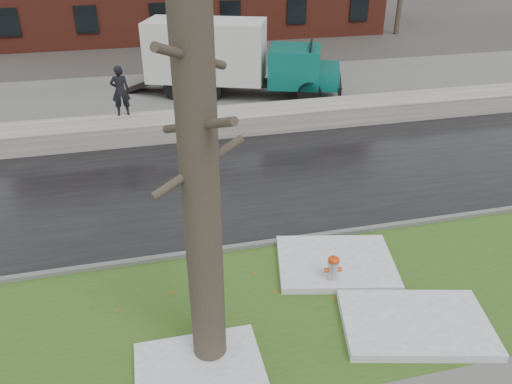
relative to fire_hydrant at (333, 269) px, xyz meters
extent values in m
plane|color=#47423D|center=(-1.52, 0.79, -0.45)|extent=(120.00, 120.00, 0.00)
cube|color=#2F511B|center=(-1.52, -0.46, -0.43)|extent=(60.00, 4.50, 0.04)
cube|color=black|center=(-1.52, 5.29, -0.43)|extent=(60.00, 7.00, 0.03)
cube|color=slate|center=(-1.52, 13.79, -0.43)|extent=(60.00, 9.00, 0.03)
cube|color=slate|center=(-1.52, 1.79, -0.38)|extent=(60.00, 0.15, 0.14)
cube|color=#BBB6AB|center=(-1.52, 9.49, -0.07)|extent=(60.00, 1.60, 0.75)
cylinder|color=#AEB1B6|center=(0.00, 0.00, -0.08)|extent=(0.24, 0.24, 0.66)
ellipsoid|color=red|center=(0.00, 0.00, 0.25)|extent=(0.28, 0.28, 0.15)
cylinder|color=red|center=(0.00, 0.00, 0.33)|extent=(0.05, 0.05, 0.05)
cylinder|color=red|center=(-0.14, 0.01, -0.01)|extent=(0.10, 0.11, 0.10)
cylinder|color=red|center=(0.13, -0.02, -0.01)|extent=(0.10, 0.11, 0.10)
cylinder|color=#AEB1B6|center=(0.01, 0.13, -0.01)|extent=(0.14, 0.11, 0.13)
cylinder|color=brown|center=(-2.88, -1.36, 3.29)|extent=(0.59, 0.59, 7.39)
cylinder|color=brown|center=(-2.88, -1.36, 4.03)|extent=(0.90, 1.71, 0.77)
cylinder|color=brown|center=(-2.88, -1.36, 4.98)|extent=(1.14, 1.34, 0.70)
cylinder|color=brown|center=(-2.88, -1.36, 3.39)|extent=(1.48, 0.65, 0.66)
cube|color=black|center=(0.66, 13.74, 0.17)|extent=(7.39, 3.56, 0.21)
cube|color=silver|center=(-0.48, 14.18, 1.53)|extent=(5.60, 4.01, 2.55)
cube|color=#0B695F|center=(3.18, 12.79, 0.97)|extent=(2.83, 2.89, 1.60)
cube|color=#0B695F|center=(4.46, 12.31, 0.59)|extent=(1.79, 2.34, 0.85)
cube|color=black|center=(3.79, 12.56, 1.53)|extent=(0.74, 1.79, 0.85)
cube|color=black|center=(-3.39, 15.28, -0.14)|extent=(1.91, 1.63, 0.63)
cylinder|color=black|center=(3.49, 11.61, 0.07)|extent=(1.07, 0.63, 1.04)
cylinder|color=black|center=(4.19, 13.47, 0.07)|extent=(1.07, 0.63, 1.04)
cylinder|color=black|center=(-0.57, 13.15, 0.07)|extent=(1.07, 0.63, 1.04)
cylinder|color=black|center=(0.13, 15.01, 0.07)|extent=(1.07, 0.63, 1.04)
cylinder|color=black|center=(-1.98, 13.69, 0.07)|extent=(1.07, 0.63, 1.04)
cylinder|color=black|center=(-1.28, 15.54, 0.07)|extent=(1.07, 0.63, 1.04)
imported|color=black|center=(-4.23, 10.09, 1.21)|extent=(0.68, 0.46, 1.81)
cube|color=white|center=(0.33, 0.61, -0.33)|extent=(2.98, 2.52, 0.16)
cube|color=white|center=(-3.12, -1.71, -0.34)|extent=(2.21, 1.62, 0.14)
cube|color=white|center=(1.10, -1.61, -0.32)|extent=(3.15, 2.42, 0.18)
camera|label=1|loc=(-3.62, -7.92, 6.54)|focal=35.00mm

